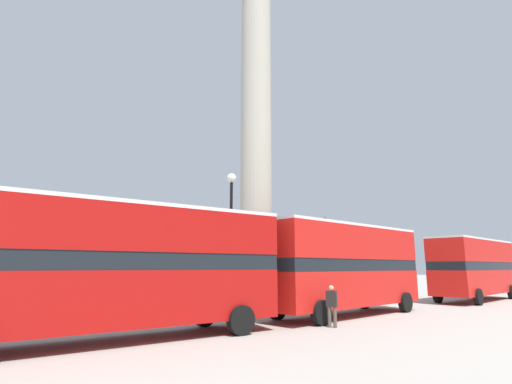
% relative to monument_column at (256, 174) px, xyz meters
% --- Properties ---
extents(ground_plane, '(200.00, 200.00, 0.00)m').
position_rel_monument_column_xyz_m(ground_plane, '(0.00, 0.00, -7.85)').
color(ground_plane, '#ADA89E').
extents(monument_column, '(5.74, 5.74, 23.29)m').
position_rel_monument_column_xyz_m(monument_column, '(0.00, 0.00, 0.00)').
color(monument_column, '#ADA593').
rests_on(monument_column, ground_plane).
extents(bus_a, '(10.14, 3.24, 4.31)m').
position_rel_monument_column_xyz_m(bus_a, '(0.86, -5.74, -5.47)').
color(bus_a, red).
rests_on(bus_a, ground_plane).
extents(bus_b, '(11.01, 3.37, 4.31)m').
position_rel_monument_column_xyz_m(bus_b, '(-10.13, -5.44, -5.47)').
color(bus_b, '#A80F0C').
rests_on(bus_b, ground_plane).
extents(bus_c, '(10.23, 3.30, 4.20)m').
position_rel_monument_column_xyz_m(bus_c, '(14.75, -6.09, -5.52)').
color(bus_c, red).
rests_on(bus_c, ground_plane).
extents(equestrian_statue, '(3.44, 2.87, 6.37)m').
position_rel_monument_column_xyz_m(equestrian_statue, '(10.13, 3.34, -5.89)').
color(equestrian_statue, '#ADA593').
rests_on(equestrian_statue, ground_plane).
extents(street_lamp, '(0.45, 0.45, 6.77)m').
position_rel_monument_column_xyz_m(street_lamp, '(-3.95, -2.91, -3.90)').
color(street_lamp, black).
rests_on(street_lamp, ground_plane).
extents(pedestrian_near_lamp, '(0.29, 0.45, 1.59)m').
position_rel_monument_column_xyz_m(pedestrian_near_lamp, '(-2.59, -7.76, -6.98)').
color(pedestrian_near_lamp, '#4C473D').
rests_on(pedestrian_near_lamp, ground_plane).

